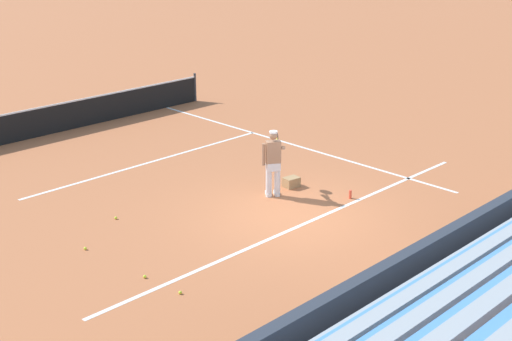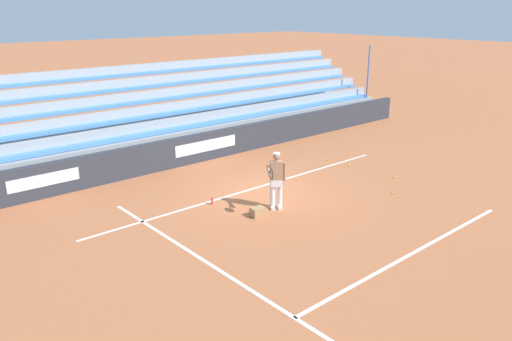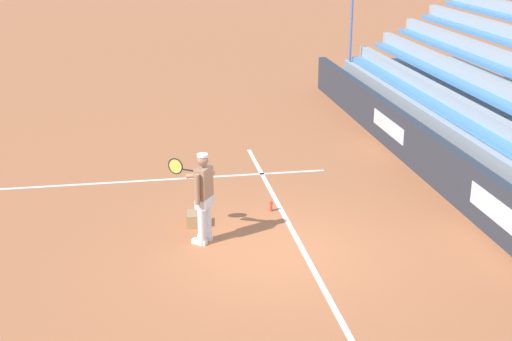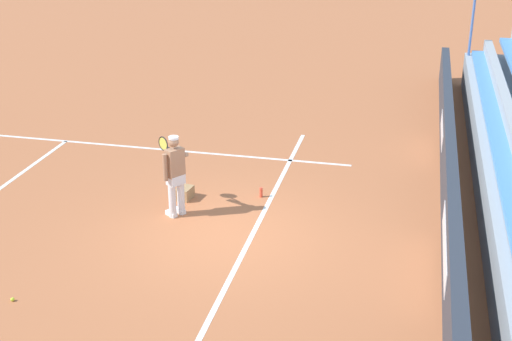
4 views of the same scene
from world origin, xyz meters
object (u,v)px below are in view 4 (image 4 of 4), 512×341
at_px(tennis_player, 175,175).
at_px(tennis_ball_far_right, 13,299).
at_px(ball_box_cardboard, 185,193).
at_px(water_bottle, 261,192).

bearing_deg(tennis_player, tennis_ball_far_right, 156.88).
xyz_separation_m(ball_box_cardboard, tennis_ball_far_right, (-4.47, 1.48, -0.10)).
bearing_deg(tennis_ball_far_right, water_bottle, -31.98).
relative_size(tennis_player, tennis_ball_far_right, 25.98).
bearing_deg(ball_box_cardboard, water_bottle, -74.17).
distance_m(tennis_player, tennis_ball_far_right, 4.09).
xyz_separation_m(tennis_ball_far_right, water_bottle, (4.92, -3.07, 0.08)).
height_order(tennis_player, water_bottle, tennis_player).
xyz_separation_m(tennis_player, tennis_ball_far_right, (-3.68, 1.57, -0.86)).
bearing_deg(ball_box_cardboard, tennis_player, -173.43).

